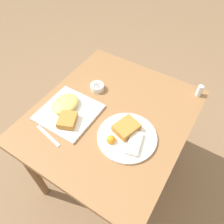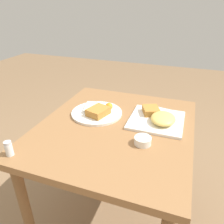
# 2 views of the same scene
# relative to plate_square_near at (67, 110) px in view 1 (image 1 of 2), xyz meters

# --- Properties ---
(ground_plane) EXTENTS (8.00, 8.00, 0.00)m
(ground_plane) POSITION_rel_plate_square_near_xyz_m (-0.11, 0.21, -0.76)
(ground_plane) COLOR #846647
(dining_table) EXTENTS (0.90, 0.79, 0.73)m
(dining_table) POSITION_rel_plate_square_near_xyz_m (-0.11, 0.21, -0.12)
(dining_table) COLOR olive
(dining_table) RESTS_ON ground_plane
(plate_square_near) EXTENTS (0.28, 0.28, 0.06)m
(plate_square_near) POSITION_rel_plate_square_near_xyz_m (0.00, 0.00, 0.00)
(plate_square_near) COLOR white
(plate_square_near) RESTS_ON dining_table
(plate_oval_far) EXTENTS (0.29, 0.29, 0.05)m
(plate_oval_far) POSITION_rel_plate_square_near_xyz_m (-0.03, 0.35, -0.01)
(plate_oval_far) COLOR white
(plate_oval_far) RESTS_ON dining_table
(sauce_ramekin) EXTENTS (0.08, 0.08, 0.04)m
(sauce_ramekin) POSITION_rel_plate_square_near_xyz_m (-0.23, 0.03, -0.00)
(sauce_ramekin) COLOR white
(sauce_ramekin) RESTS_ON dining_table
(salt_shaker) EXTENTS (0.03, 0.03, 0.07)m
(salt_shaker) POSITION_rel_plate_square_near_xyz_m (-0.50, 0.55, 0.01)
(salt_shaker) COLOR white
(salt_shaker) RESTS_ON dining_table
(butter_knife) EXTENTS (0.05, 0.17, 0.00)m
(butter_knife) POSITION_rel_plate_square_near_xyz_m (0.17, 0.01, -0.02)
(butter_knife) COLOR silver
(butter_knife) RESTS_ON dining_table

